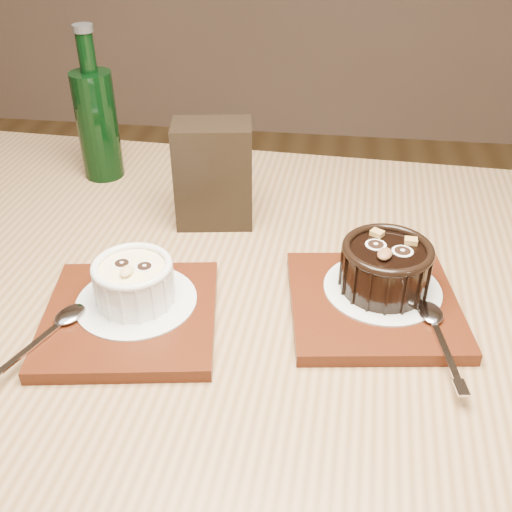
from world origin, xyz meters
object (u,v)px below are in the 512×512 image
Objects in this scene: table at (238,357)px; tray_left at (130,317)px; ramekin_white at (134,280)px; condiment_stand at (213,175)px; tray_right at (373,304)px; green_bottle at (97,121)px; ramekin_dark at (386,265)px.

tray_left reaches higher than table.
table is 0.17m from ramekin_white.
table is 0.24m from condiment_stand.
tray_right is 1.29× the size of condiment_stand.
ramekin_white is at bearing -159.40° from table.
tray_left is 1.29× the size of condiment_stand.
ramekin_white is 0.36m from green_bottle.
tray_left is 2.12× the size of ramekin_white.
table is at bearing 25.79° from ramekin_white.
tray_left is 0.80× the size of green_bottle.
green_bottle is (-0.20, 0.12, 0.02)m from condiment_stand.
ramekin_white is 0.61× the size of condiment_stand.
green_bottle reaches higher than table.
ramekin_white is (0.00, 0.02, 0.04)m from tray_left.
tray_left is 1.83× the size of ramekin_dark.
condiment_stand is at bearing 108.46° from table.
tray_right is at bearing -99.70° from ramekin_dark.
condiment_stand is (-0.21, 0.16, 0.06)m from tray_right.
green_bottle is at bearing 113.52° from tray_left.
green_bottle is at bearing 120.21° from ramekin_white.
table is 5.51× the size of green_bottle.
tray_left is (-0.11, -0.06, 0.10)m from table.
ramekin_white reaches higher than table.
ramekin_white is at bearing -103.20° from condiment_stand.
green_bottle is at bearing 131.86° from table.
table is 0.42m from green_bottle.
ramekin_white reaches higher than tray_right.
tray_left is at bearing -102.78° from condiment_stand.
ramekin_white is (-0.10, -0.04, 0.13)m from table.
tray_left is 0.26m from tray_right.
table is at bearing -155.62° from ramekin_dark.
ramekin_dark reaches higher than tray_left.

